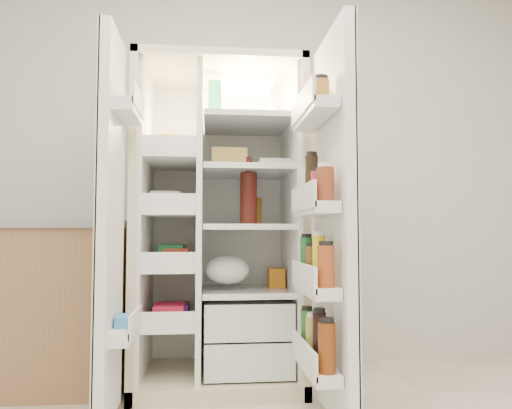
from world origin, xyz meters
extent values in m
cube|color=silver|center=(0.00, 2.00, 1.35)|extent=(4.00, 0.02, 2.70)
cube|color=beige|center=(-0.17, 1.93, 0.90)|extent=(0.92, 0.04, 1.80)
cube|color=beige|center=(-0.61, 1.60, 0.90)|extent=(0.04, 0.70, 1.80)
cube|color=beige|center=(0.27, 1.60, 0.90)|extent=(0.04, 0.70, 1.80)
cube|color=beige|center=(-0.17, 1.60, 1.78)|extent=(0.92, 0.70, 0.04)
cube|color=beige|center=(-0.17, 1.60, 0.04)|extent=(0.92, 0.70, 0.08)
cube|color=white|center=(-0.17, 1.90, 0.92)|extent=(0.84, 0.02, 1.68)
cube|color=white|center=(-0.58, 1.60, 0.92)|extent=(0.02, 0.62, 1.68)
cube|color=white|center=(0.24, 1.60, 0.92)|extent=(0.02, 0.62, 1.68)
cube|color=white|center=(-0.28, 1.60, 0.92)|extent=(0.03, 0.62, 1.68)
cube|color=silver|center=(-0.01, 1.58, 0.18)|extent=(0.47, 0.52, 0.19)
cube|color=silver|center=(-0.01, 1.58, 0.39)|extent=(0.47, 0.52, 0.19)
cube|color=#FFD18C|center=(-0.01, 1.65, 1.72)|extent=(0.30, 0.30, 0.02)
cube|color=white|center=(-0.43, 1.60, 0.35)|extent=(0.28, 0.58, 0.02)
cube|color=white|center=(-0.43, 1.60, 0.65)|extent=(0.28, 0.58, 0.02)
cube|color=white|center=(-0.43, 1.60, 0.95)|extent=(0.28, 0.58, 0.02)
cube|color=white|center=(-0.43, 1.60, 1.25)|extent=(0.28, 0.58, 0.02)
cube|color=silver|center=(-0.01, 1.60, 0.52)|extent=(0.49, 0.58, 0.01)
cube|color=silver|center=(-0.01, 1.60, 0.88)|extent=(0.49, 0.58, 0.01)
cube|color=silver|center=(-0.01, 1.60, 1.20)|extent=(0.49, 0.58, 0.02)
cube|color=silver|center=(-0.01, 1.60, 1.48)|extent=(0.49, 0.58, 0.02)
cube|color=#F2224A|center=(-0.43, 1.60, 0.41)|extent=(0.16, 0.20, 0.10)
cube|color=#258742|center=(-0.43, 1.60, 0.72)|extent=(0.14, 0.18, 0.12)
cube|color=white|center=(-0.43, 1.60, 0.99)|extent=(0.20, 0.22, 0.07)
cube|color=yellow|center=(-0.43, 1.60, 1.33)|extent=(0.15, 0.16, 0.14)
cube|color=#592B82|center=(-0.43, 1.60, 0.40)|extent=(0.18, 0.20, 0.09)
cube|color=#DF4927|center=(-0.43, 1.60, 0.71)|extent=(0.14, 0.18, 0.10)
cube|color=white|center=(-0.43, 1.60, 1.02)|extent=(0.16, 0.16, 0.12)
sphere|color=orange|center=(-0.14, 1.50, 0.12)|extent=(0.07, 0.07, 0.07)
sphere|color=orange|center=(-0.05, 1.54, 0.12)|extent=(0.07, 0.07, 0.07)
sphere|color=orange|center=(0.05, 1.50, 0.12)|extent=(0.07, 0.07, 0.07)
sphere|color=orange|center=(-0.09, 1.64, 0.12)|extent=(0.07, 0.07, 0.07)
sphere|color=orange|center=(0.01, 1.62, 0.12)|extent=(0.07, 0.07, 0.07)
sphere|color=orange|center=(0.11, 1.58, 0.12)|extent=(0.07, 0.07, 0.07)
ellipsoid|color=#397527|center=(-0.01, 1.60, 0.40)|extent=(0.26, 0.24, 0.11)
cylinder|color=#42130E|center=(-0.01, 1.52, 1.04)|extent=(0.10, 0.10, 0.30)
cylinder|color=#693D0B|center=(0.05, 1.59, 0.97)|extent=(0.06, 0.06, 0.16)
cube|color=#279151|center=(-0.20, 1.52, 1.59)|extent=(0.07, 0.07, 0.21)
cylinder|color=white|center=(0.15, 1.59, 1.53)|extent=(0.10, 0.10, 0.09)
cylinder|color=#AC6127|center=(-0.07, 1.65, 1.53)|extent=(0.07, 0.07, 0.09)
cube|color=silver|center=(0.16, 1.51, 1.24)|extent=(0.22, 0.09, 0.06)
cube|color=tan|center=(-0.11, 1.57, 1.27)|extent=(0.20, 0.11, 0.12)
ellipsoid|color=white|center=(-0.12, 1.58, 0.61)|extent=(0.25, 0.22, 0.16)
cube|color=orange|center=(0.17, 1.68, 0.58)|extent=(0.09, 0.11, 0.11)
cube|color=white|center=(-0.67, 1.05, 0.90)|extent=(0.05, 0.40, 1.72)
cube|color=beige|center=(-0.69, 1.05, 0.90)|extent=(0.01, 0.40, 1.72)
cube|color=white|center=(-0.60, 1.05, 0.40)|extent=(0.09, 0.32, 0.06)
cube|color=white|center=(-0.60, 1.05, 1.40)|extent=(0.09, 0.32, 0.06)
cube|color=#338CCC|center=(-0.60, 1.05, 0.43)|extent=(0.07, 0.12, 0.10)
cube|color=white|center=(0.33, 0.96, 0.90)|extent=(0.05, 0.58, 1.72)
cube|color=beige|center=(0.36, 0.96, 0.90)|extent=(0.01, 0.58, 1.72)
cube|color=white|center=(0.25, 0.96, 0.26)|extent=(0.11, 0.50, 0.05)
cube|color=white|center=(0.25, 0.96, 0.60)|extent=(0.11, 0.50, 0.05)
cube|color=white|center=(0.25, 0.96, 0.95)|extent=(0.11, 0.50, 0.05)
cube|color=white|center=(0.25, 0.96, 1.38)|extent=(0.11, 0.50, 0.05)
cylinder|color=#71300C|center=(0.25, 0.76, 0.39)|extent=(0.07, 0.07, 0.20)
cylinder|color=black|center=(0.25, 0.89, 0.40)|extent=(0.06, 0.06, 0.22)
cylinder|color=gold|center=(0.25, 1.02, 0.38)|extent=(0.06, 0.06, 0.18)
cylinder|color=#226624|center=(0.25, 1.15, 0.38)|extent=(0.06, 0.06, 0.19)
cylinder|color=#9A3E19|center=(0.25, 0.76, 0.71)|extent=(0.07, 0.07, 0.17)
cylinder|color=yellow|center=(0.25, 0.89, 0.73)|extent=(0.06, 0.06, 0.21)
cylinder|color=brown|center=(0.25, 1.02, 0.70)|extent=(0.07, 0.07, 0.16)
cylinder|color=#16632C|center=(0.25, 1.15, 0.72)|extent=(0.06, 0.06, 0.20)
cylinder|color=maroon|center=(0.25, 0.76, 1.04)|extent=(0.07, 0.07, 0.14)
cylinder|color=maroon|center=(0.25, 0.89, 1.04)|extent=(0.07, 0.07, 0.14)
cylinder|color=black|center=(0.25, 1.02, 1.09)|extent=(0.06, 0.06, 0.23)
cylinder|color=beige|center=(0.25, 1.15, 1.06)|extent=(0.06, 0.06, 0.18)
cylinder|color=#AA6D2A|center=(0.25, 0.84, 1.45)|extent=(0.08, 0.08, 0.10)
cylinder|color=olive|center=(0.25, 1.06, 1.45)|extent=(0.08, 0.08, 0.10)
cube|color=#996C4C|center=(-1.29, 1.66, 0.44)|extent=(1.22, 0.63, 0.87)
cube|color=#98989E|center=(-1.29, 1.66, 0.89)|extent=(1.26, 0.67, 0.04)
camera|label=1|loc=(-0.23, -1.18, 0.84)|focal=34.00mm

